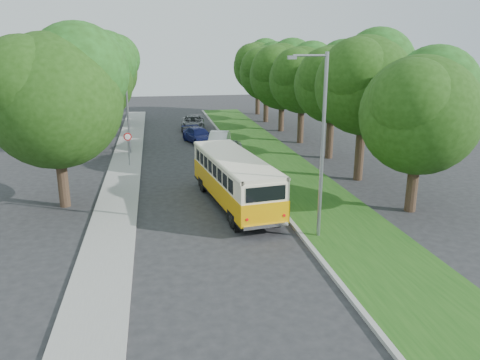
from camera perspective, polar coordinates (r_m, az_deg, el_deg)
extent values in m
plane|color=#242427|center=(22.55, -3.07, -5.36)|extent=(120.00, 120.00, 0.00)
cube|color=gray|center=(27.79, 2.96, -1.01)|extent=(0.20, 70.00, 0.15)
cube|color=#1B4A13|center=(28.41, 7.58, -0.77)|extent=(4.50, 70.00, 0.13)
cube|color=gray|center=(27.18, -14.56, -1.95)|extent=(2.20, 70.00, 0.12)
cylinder|color=#332319|center=(25.29, 20.32, 0.02)|extent=(0.56, 0.56, 3.35)
sphere|color=#1B3E0E|center=(24.64, 21.06, 7.37)|extent=(5.85, 5.85, 5.85)
sphere|color=#1B3E0E|center=(25.55, 22.64, 10.13)|extent=(4.38, 4.38, 4.38)
sphere|color=#1B3E0E|center=(23.48, 20.30, 8.87)|extent=(4.09, 4.09, 4.09)
cylinder|color=#332319|center=(30.24, 14.41, 3.93)|extent=(0.56, 0.56, 4.26)
sphere|color=#1B3E0E|center=(29.71, 14.92, 11.06)|extent=(5.98, 5.98, 5.98)
sphere|color=#1B3E0E|center=(30.64, 16.43, 13.34)|extent=(4.49, 4.49, 4.49)
sphere|color=#1B3E0E|center=(28.61, 14.01, 12.46)|extent=(4.19, 4.19, 4.19)
cylinder|color=#332319|center=(35.82, 10.91, 5.73)|extent=(0.56, 0.56, 3.95)
sphere|color=#1B3E0E|center=(35.37, 11.21, 11.35)|extent=(5.61, 5.61, 5.61)
sphere|color=#1B3E0E|center=(36.19, 12.47, 13.16)|extent=(4.21, 4.21, 4.21)
sphere|color=#1B3E0E|center=(34.37, 10.37, 12.43)|extent=(3.92, 3.92, 3.92)
cylinder|color=#332319|center=(41.27, 7.41, 7.17)|extent=(0.56, 0.56, 3.86)
sphere|color=#1B3E0E|center=(40.89, 7.59, 11.99)|extent=(5.64, 5.64, 5.64)
sphere|color=#1B3E0E|center=(41.67, 8.74, 13.58)|extent=(4.23, 4.23, 4.23)
sphere|color=#1B3E0E|center=(39.92, 6.76, 12.94)|extent=(3.95, 3.95, 3.95)
cylinder|color=#332319|center=(46.95, 5.06, 8.14)|extent=(0.56, 0.56, 3.58)
sphere|color=#1B3E0E|center=(46.60, 5.17, 12.45)|extent=(6.36, 6.36, 6.36)
sphere|color=#1B3E0E|center=(47.46, 6.33, 14.02)|extent=(4.77, 4.77, 4.77)
sphere|color=#1B3E0E|center=(45.54, 4.28, 13.38)|extent=(4.45, 4.45, 4.45)
cylinder|color=#332319|center=(52.68, 3.18, 9.09)|extent=(0.56, 0.56, 3.68)
sphere|color=#1B3E0E|center=(52.37, 3.24, 12.86)|extent=(5.91, 5.91, 5.91)
sphere|color=#1B3E0E|center=(53.14, 4.23, 14.16)|extent=(4.43, 4.43, 4.43)
sphere|color=#1B3E0E|center=(51.41, 2.47, 13.63)|extent=(4.14, 4.14, 4.14)
cylinder|color=#332319|center=(58.55, 2.17, 9.99)|extent=(0.56, 0.56, 4.05)
sphere|color=#1B3E0E|center=(58.27, 2.21, 13.57)|extent=(5.97, 5.97, 5.97)
sphere|color=#1B3E0E|center=(59.05, 3.11, 14.75)|extent=(4.48, 4.48, 4.48)
sphere|color=#1B3E0E|center=(57.33, 1.48, 14.28)|extent=(4.18, 4.18, 4.18)
cylinder|color=#332319|center=(26.10, -20.88, 0.83)|extent=(0.56, 0.56, 3.68)
sphere|color=#1B3E0E|center=(25.45, -21.72, 8.91)|extent=(6.80, 6.80, 6.80)
sphere|color=#1B3E0E|center=(25.81, -19.11, 12.29)|extent=(5.10, 5.10, 5.10)
sphere|color=#1B3E0E|center=(24.77, -24.63, 10.41)|extent=(4.76, 4.76, 4.76)
cylinder|color=#332319|center=(39.66, -17.46, 6.07)|extent=(0.56, 0.56, 3.68)
sphere|color=#1B3E0E|center=(39.23, -17.92, 11.41)|extent=(6.80, 6.80, 6.80)
sphere|color=#1B3E0E|center=(39.70, -16.22, 13.56)|extent=(5.10, 5.10, 5.10)
sphere|color=#1B3E0E|center=(38.48, -19.72, 12.44)|extent=(4.76, 4.76, 4.76)
cylinder|color=#332319|center=(51.46, -15.95, 8.34)|extent=(0.56, 0.56, 3.68)
sphere|color=#1B3E0E|center=(51.13, -16.28, 12.45)|extent=(6.80, 6.80, 6.80)
sphere|color=#1B3E0E|center=(51.66, -14.98, 14.09)|extent=(5.10, 5.10, 5.10)
sphere|color=#1B3E0E|center=(50.36, -17.63, 13.27)|extent=(4.76, 4.76, 4.76)
cylinder|color=gray|center=(20.04, 10.01, 3.64)|extent=(0.16, 0.16, 8.00)
cylinder|color=gray|center=(19.35, 8.57, 14.78)|extent=(1.40, 0.10, 0.10)
cube|color=gray|center=(19.13, 6.36, 14.63)|extent=(0.35, 0.16, 0.14)
cylinder|color=gray|center=(37.15, -13.57, 8.71)|extent=(0.16, 0.16, 7.50)
cylinder|color=gray|center=(36.94, -15.06, 14.19)|extent=(1.40, 0.10, 0.10)
cube|color=gray|center=(37.00, -16.24, 13.99)|extent=(0.35, 0.16, 0.14)
cylinder|color=gray|center=(33.62, -13.44, 3.65)|extent=(0.06, 0.06, 2.50)
cone|color=red|center=(33.40, -13.54, 5.14)|extent=(0.56, 0.02, 0.56)
cone|color=white|center=(33.38, -13.54, 5.14)|extent=(0.40, 0.02, 0.40)
imported|color=#9E9EA2|center=(34.78, -1.43, 3.62)|extent=(2.99, 4.59, 1.45)
imported|color=silver|center=(38.70, -2.58, 4.85)|extent=(2.53, 4.50, 1.40)
imported|color=navy|center=(41.20, -5.03, 5.42)|extent=(3.08, 4.85, 1.31)
imported|color=#525559|center=(47.96, -5.78, 6.95)|extent=(2.68, 5.09, 1.37)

